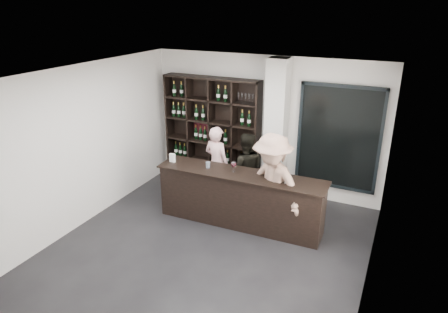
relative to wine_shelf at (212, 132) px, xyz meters
The scene contains 12 objects.
floor 3.06m from the wine_shelf, 65.85° to the right, with size 5.00×5.50×0.01m, color black.
wine_shelf is the anchor object (origin of this frame).
structural_column 1.52m from the wine_shelf, ahead, with size 0.40×0.40×2.90m, color silver.
glass_panel 2.71m from the wine_shelf, ahead, with size 1.60×0.08×2.10m.
tasting_counter 2.08m from the wine_shelf, 48.21° to the right, with size 3.11×0.65×1.02m.
taster_pink 0.95m from the wine_shelf, 56.79° to the right, with size 0.57×0.38×1.57m, color #FFC3C2.
taster_black 1.38m from the wine_shelf, 33.03° to the right, with size 0.74×0.58×1.52m, color black.
customer 2.46m from the wine_shelf, 38.35° to the right, with size 1.20×0.69×1.86m, color tan.
wine_glass 1.86m from the wine_shelf, 51.05° to the right, with size 0.09×0.09×0.22m, color white, non-canonical shape.
spit_cup 1.62m from the wine_shelf, 65.80° to the right, with size 0.08×0.08×0.11m, color #AABED2.
napkin_stack 2.64m from the wine_shelf, 33.73° to the right, with size 0.13×0.13×0.02m, color white.
card_stand 1.52m from the wine_shelf, 93.02° to the right, with size 0.11×0.05×0.16m, color white.
Camera 1 is at (2.67, -4.92, 3.89)m, focal length 32.00 mm.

